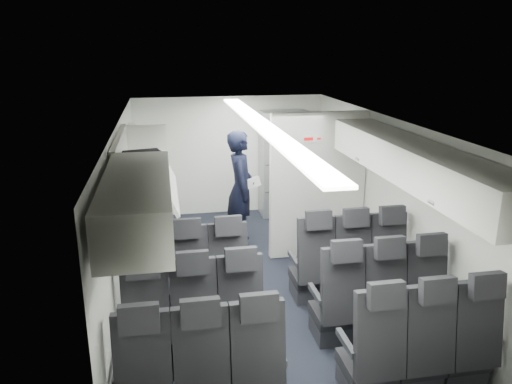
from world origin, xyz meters
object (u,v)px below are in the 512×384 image
object	(u,v)px
seat_row_mid	(289,312)
flight_attendant	(241,188)
galley_unit	(284,164)
carry_on_bag	(142,162)
seat_row_front	(270,273)
seat_row_rear	(314,365)
boarding_door	(135,188)

from	to	relation	value
seat_row_mid	flight_attendant	size ratio (longest dim) A/B	1.85
galley_unit	carry_on_bag	xyz separation A→B (m)	(-2.37, -3.10, 0.85)
seat_row_front	seat_row_mid	world-z (taller)	same
seat_row_rear	boarding_door	distance (m)	4.25
seat_row_front	seat_row_mid	xyz separation A→B (m)	(0.00, -0.90, 0.00)
galley_unit	boarding_door	xyz separation A→B (m)	(-2.59, -1.17, 0.00)
seat_row_rear	boarding_door	world-z (taller)	boarding_door
seat_row_mid	boarding_door	xyz separation A→B (m)	(-1.64, 2.99, 0.55)
flight_attendant	carry_on_bag	world-z (taller)	carry_on_bag
boarding_door	galley_unit	bearing A→B (deg)	24.28
boarding_door	flight_attendant	world-z (taller)	boarding_door
galley_unit	flight_attendant	xyz separation A→B (m)	(-0.99, -1.26, -0.05)
seat_row_rear	flight_attendant	world-z (taller)	flight_attendant
galley_unit	boarding_door	world-z (taller)	galley_unit
boarding_door	carry_on_bag	size ratio (longest dim) A/B	4.66
seat_row_front	boarding_door	size ratio (longest dim) A/B	1.79
galley_unit	carry_on_bag	world-z (taller)	carry_on_bag
seat_row_front	galley_unit	size ratio (longest dim) A/B	1.75
seat_row_mid	boarding_door	bearing A→B (deg)	118.77
galley_unit	flight_attendant	world-z (taller)	galley_unit
seat_row_front	seat_row_mid	distance (m)	0.90
boarding_door	flight_attendant	xyz separation A→B (m)	(1.60, -0.10, -0.06)
seat_row_front	seat_row_mid	bearing A→B (deg)	-90.00
seat_row_mid	galley_unit	size ratio (longest dim) A/B	1.75
seat_row_rear	carry_on_bag	world-z (taller)	carry_on_bag
carry_on_bag	boarding_door	bearing A→B (deg)	84.00
carry_on_bag	flight_attendant	bearing A→B (deg)	40.54
galley_unit	boarding_door	bearing A→B (deg)	-155.72
seat_row_mid	boarding_door	world-z (taller)	boarding_door
seat_row_front	seat_row_mid	size ratio (longest dim) A/B	1.00
seat_row_mid	flight_attendant	bearing A→B (deg)	90.81
boarding_door	carry_on_bag	world-z (taller)	carry_on_bag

